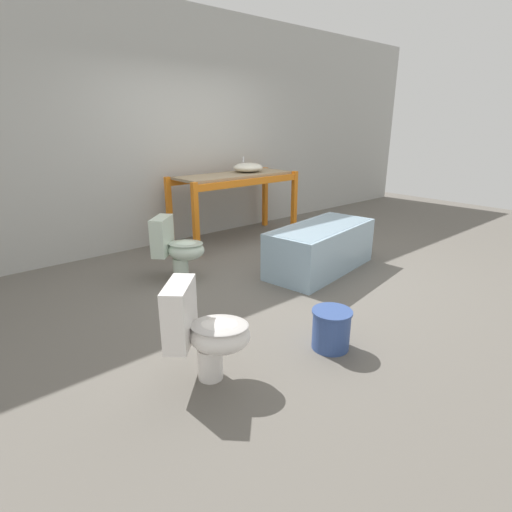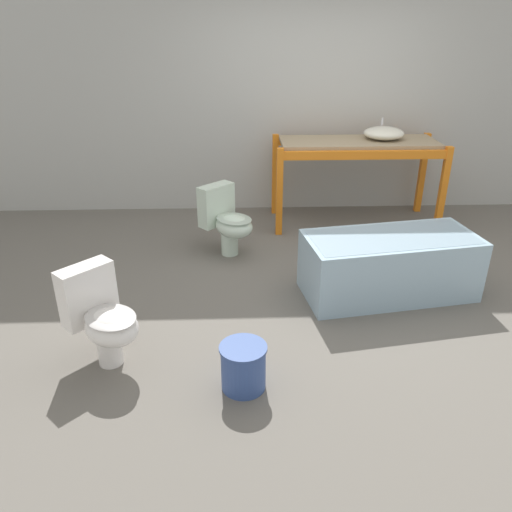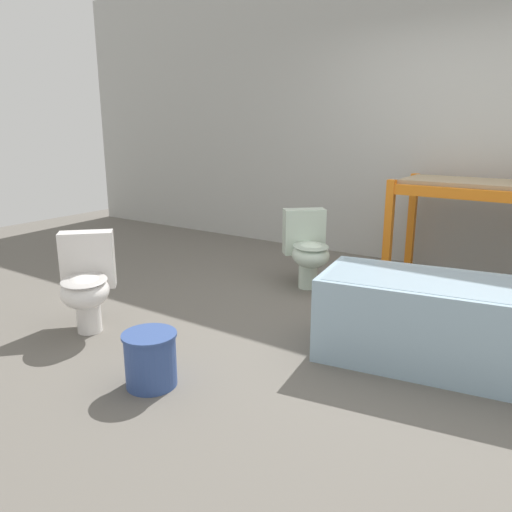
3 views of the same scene
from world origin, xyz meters
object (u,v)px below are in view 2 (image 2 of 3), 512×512
bathtub_main (389,261)px  toilet_near (102,316)px  bucket_white (243,366)px  toilet_far (227,220)px  sink_basin (384,133)px

bathtub_main → toilet_near: size_ratio=2.22×
bucket_white → toilet_far: bearing=93.7°
toilet_far → bucket_white: 2.11m
bathtub_main → bucket_white: bathtub_main is taller
sink_basin → toilet_near: bearing=-134.4°
sink_basin → bucket_white: bearing=-118.8°
bathtub_main → bucket_white: bearing=-146.0°
toilet_near → bucket_white: toilet_near is taller
toilet_far → toilet_near: bearing=-157.7°
sink_basin → bucket_white: 3.49m
bucket_white → sink_basin: bearing=61.2°
bathtub_main → bucket_white: (-1.29, -1.21, -0.14)m
sink_basin → toilet_near: sink_basin is taller
bathtub_main → toilet_far: (-1.42, 0.89, 0.06)m
sink_basin → bucket_white: size_ratio=1.41×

